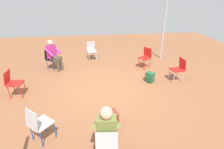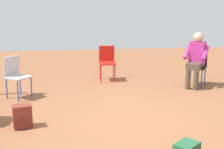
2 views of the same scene
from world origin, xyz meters
name	(u,v)px [view 2 (image 2 of 2)]	position (x,y,z in m)	size (l,w,h in m)	color
ground_plane	(131,121)	(0.00, 0.00, 0.00)	(15.86, 15.86, 0.00)	brown
chair_northeast	(16,74)	(1.59, 2.04, 0.50)	(0.58, 0.59, 0.85)	#B7B7BC
chair_southeast	(197,64)	(2.05, -1.96, 0.50)	(0.58, 0.57, 0.85)	black
chair_east	(107,60)	(2.82, 0.05, 0.50)	(0.45, 0.41, 0.85)	red
person_in_magenta	(196,57)	(1.91, -1.86, 0.69)	(0.63, 0.63, 1.24)	#4C4233
backpack_near_laptop_user	(23,118)	(-0.02, 1.71, 0.16)	(0.29, 0.32, 0.36)	maroon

